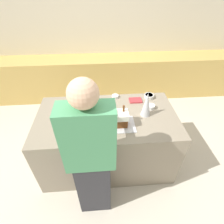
% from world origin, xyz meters
% --- Properties ---
extents(ground_plane, '(12.00, 12.00, 0.00)m').
position_xyz_m(ground_plane, '(0.00, 0.00, 0.00)').
color(ground_plane, beige).
extents(wall_back, '(8.00, 0.05, 2.60)m').
position_xyz_m(wall_back, '(0.00, 2.21, 1.30)').
color(wall_back, beige).
rests_on(wall_back, ground_plane).
extents(back_cabinet_block, '(6.00, 0.60, 0.91)m').
position_xyz_m(back_cabinet_block, '(0.00, 1.88, 0.45)').
color(back_cabinet_block, tan).
rests_on(back_cabinet_block, ground_plane).
extents(kitchen_island, '(1.81, 0.98, 0.89)m').
position_xyz_m(kitchen_island, '(0.00, 0.00, 0.44)').
color(kitchen_island, gray).
rests_on(kitchen_island, ground_plane).
extents(baking_tray, '(0.38, 0.29, 0.01)m').
position_xyz_m(baking_tray, '(0.14, -0.18, 0.89)').
color(baking_tray, silver).
rests_on(baking_tray, kitchen_island).
extents(gingerbread_house, '(0.22, 0.16, 0.26)m').
position_xyz_m(gingerbread_house, '(0.14, -0.18, 0.99)').
color(gingerbread_house, brown).
rests_on(gingerbread_house, baking_tray).
extents(decorative_tree, '(0.12, 0.12, 0.33)m').
position_xyz_m(decorative_tree, '(0.49, -0.01, 1.05)').
color(decorative_tree, silver).
rests_on(decorative_tree, kitchen_island).
extents(candy_bowl_near_tray_left, '(0.10, 0.10, 0.04)m').
position_xyz_m(candy_bowl_near_tray_left, '(-0.53, -0.00, 0.91)').
color(candy_bowl_near_tray_left, white).
rests_on(candy_bowl_near_tray_left, kitchen_island).
extents(candy_bowl_beside_tree, '(0.11, 0.11, 0.05)m').
position_xyz_m(candy_bowl_beside_tree, '(0.60, 0.12, 0.91)').
color(candy_bowl_beside_tree, white).
rests_on(candy_bowl_beside_tree, kitchen_island).
extents(candy_bowl_front_corner, '(0.10, 0.10, 0.04)m').
position_xyz_m(candy_bowl_front_corner, '(-0.05, 0.28, 0.91)').
color(candy_bowl_front_corner, white).
rests_on(candy_bowl_front_corner, kitchen_island).
extents(candy_bowl_far_left, '(0.14, 0.14, 0.05)m').
position_xyz_m(candy_bowl_far_left, '(0.64, 0.37, 0.91)').
color(candy_bowl_far_left, silver).
rests_on(candy_bowl_far_left, kitchen_island).
extents(candy_bowl_behind_tray, '(0.10, 0.10, 0.04)m').
position_xyz_m(candy_bowl_behind_tray, '(0.15, 0.42, 0.91)').
color(candy_bowl_behind_tray, white).
rests_on(candy_bowl_behind_tray, kitchen_island).
extents(cookbook, '(0.17, 0.13, 0.02)m').
position_xyz_m(cookbook, '(0.43, 0.30, 0.90)').
color(cookbook, '#B23338').
rests_on(cookbook, kitchen_island).
extents(person, '(0.47, 0.58, 1.78)m').
position_xyz_m(person, '(-0.19, -0.67, 0.92)').
color(person, '#333338').
rests_on(person, ground_plane).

